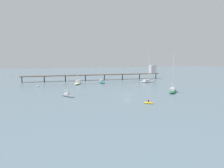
{
  "coord_description": "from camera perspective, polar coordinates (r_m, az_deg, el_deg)",
  "views": [
    {
      "loc": [
        -26.49,
        -67.93,
        12.18
      ],
      "look_at": [
        0.0,
        16.77,
        1.5
      ],
      "focal_mm": 34.89,
      "sensor_mm": 36.0,
      "label": 1
    }
  ],
  "objects": [
    {
      "name": "sailboat_gray",
      "position": [
        70.5,
        -11.53,
        -2.74
      ],
      "size": [
        4.33,
        5.86,
        8.49
      ],
      "color": "gray",
      "rests_on": "ground_plane"
    },
    {
      "name": "mooring_buoy_near",
      "position": [
        93.62,
        6.34,
        -0.47
      ],
      "size": [
        0.59,
        0.59,
        0.59
      ],
      "primitive_type": "sphere",
      "color": "silver",
      "rests_on": "ground_plane"
    },
    {
      "name": "ground_plane",
      "position": [
        73.93,
        3.89,
        -2.64
      ],
      "size": [
        400.0,
        400.0,
        0.0
      ],
      "primitive_type": "plane",
      "color": "slate"
    },
    {
      "name": "sailboat_cream",
      "position": [
        102.8,
        -8.98,
        0.38
      ],
      "size": [
        5.25,
        9.34,
        11.2
      ],
      "color": "beige",
      "rests_on": "ground_plane"
    },
    {
      "name": "sailboat_green",
      "position": [
        80.42,
        15.64,
        -1.54
      ],
      "size": [
        7.6,
        8.92,
        13.67
      ],
      "color": "#287F4C",
      "rests_on": "ground_plane"
    },
    {
      "name": "pier",
      "position": [
        122.74,
        1.59,
        2.98
      ],
      "size": [
        76.38,
        3.73,
        8.02
      ],
      "color": "brown",
      "rests_on": "ground_plane"
    },
    {
      "name": "sailboat_teal",
      "position": [
        105.49,
        -2.77,
        0.58
      ],
      "size": [
        1.96,
        7.12,
        8.79
      ],
      "color": "#1E727A",
      "rests_on": "ground_plane"
    },
    {
      "name": "sailboat_white",
      "position": [
        110.78,
        9.26,
        0.86
      ],
      "size": [
        9.46,
        4.89,
        14.38
      ],
      "color": "white",
      "rests_on": "ground_plane"
    },
    {
      "name": "dinghy_yellow",
      "position": [
        59.53,
        9.51,
        -4.84
      ],
      "size": [
        2.88,
        2.97,
        1.14
      ],
      "color": "yellow",
      "rests_on": "ground_plane"
    },
    {
      "name": "mooring_buoy_inner",
      "position": [
        96.08,
        -18.87,
        -0.55
      ],
      "size": [
        0.79,
        0.79,
        0.79
      ],
      "primitive_type": "sphere",
      "color": "silver",
      "rests_on": "ground_plane"
    }
  ]
}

